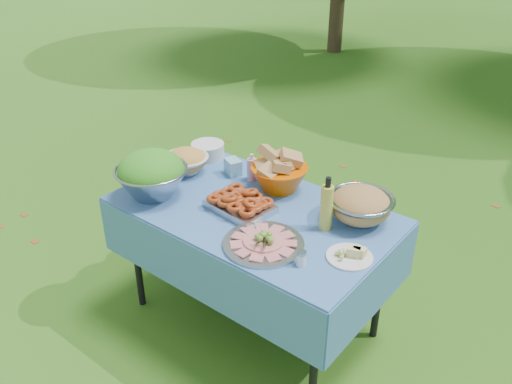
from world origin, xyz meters
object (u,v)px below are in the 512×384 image
pasta_bowl_steel (360,205)px  bread_bowl (279,172)px  plate_stack (208,150)px  charcuterie_platter (264,237)px  salad_bowl (151,174)px  oil_bottle (327,203)px  picnic_table (253,267)px

pasta_bowl_steel → bread_bowl: bearing=179.1°
plate_stack → bread_bowl: 0.60m
charcuterie_platter → salad_bowl: bearing=179.9°
pasta_bowl_steel → oil_bottle: oil_bottle is taller
bread_bowl → charcuterie_platter: size_ratio=0.82×
pasta_bowl_steel → charcuterie_platter: size_ratio=0.86×
plate_stack → bread_bowl: size_ratio=0.65×
plate_stack → oil_bottle: oil_bottle is taller
bread_bowl → charcuterie_platter: bread_bowl is taller
picnic_table → charcuterie_platter: bearing=-42.9°
oil_bottle → plate_stack: bearing=166.9°
picnic_table → pasta_bowl_steel: size_ratio=4.36×
picnic_table → charcuterie_platter: 0.54m
salad_bowl → charcuterie_platter: 0.77m
salad_bowl → bread_bowl: bearing=44.2°
plate_stack → oil_bottle: size_ratio=0.73×
salad_bowl → oil_bottle: 0.97m
plate_stack → picnic_table: bearing=-27.0°
pasta_bowl_steel → oil_bottle: (-0.09, -0.17, 0.05)m
salad_bowl → plate_stack: salad_bowl is taller
charcuterie_platter → picnic_table: bearing=137.1°
pasta_bowl_steel → picnic_table: bearing=-152.5°
charcuterie_platter → plate_stack: bearing=147.9°
picnic_table → plate_stack: 0.81m
picnic_table → pasta_bowl_steel: (0.49, 0.25, 0.47)m
plate_stack → pasta_bowl_steel: (1.10, -0.06, 0.04)m
bread_bowl → salad_bowl: bearing=-135.8°
plate_stack → bread_bowl: (0.59, -0.05, 0.06)m
picnic_table → bread_bowl: bread_bowl is taller
pasta_bowl_steel → charcuterie_platter: (-0.24, -0.48, -0.04)m
plate_stack → charcuterie_platter: bearing=-32.1°
salad_bowl → charcuterie_platter: size_ratio=1.01×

